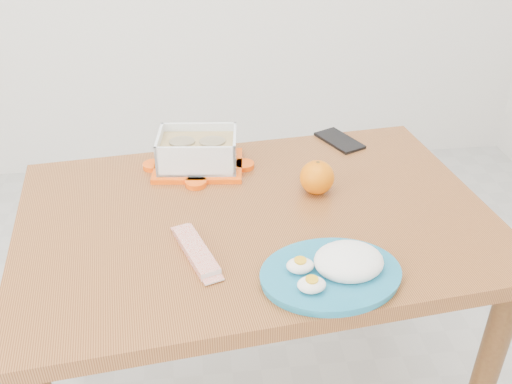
{
  "coord_description": "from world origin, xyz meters",
  "views": [
    {
      "loc": [
        0.02,
        -1.0,
        1.51
      ],
      "look_at": [
        0.16,
        0.12,
        0.81
      ],
      "focal_mm": 40.0,
      "sensor_mm": 36.0,
      "label": 1
    }
  ],
  "objects": [
    {
      "name": "dining_table",
      "position": [
        0.16,
        0.12,
        0.64
      ],
      "size": [
        1.19,
        0.86,
        0.75
      ],
      "rotation": [
        0.0,
        0.0,
        0.11
      ],
      "color": "#985B2B",
      "rests_on": "ground"
    },
    {
      "name": "candy_bar",
      "position": [
        0.01,
        -0.02,
        0.76
      ],
      "size": [
        0.1,
        0.19,
        0.02
      ],
      "primitive_type": "cube",
      "rotation": [
        0.0,
        0.0,
        1.9
      ],
      "color": "red",
      "rests_on": "dining_table"
    },
    {
      "name": "rice_plate",
      "position": [
        0.29,
        -0.13,
        0.78
      ],
      "size": [
        0.31,
        0.31,
        0.08
      ],
      "rotation": [
        0.0,
        0.0,
        0.1
      ],
      "color": "#1A6F92",
      "rests_on": "dining_table"
    },
    {
      "name": "orange_fruit",
      "position": [
        0.32,
        0.2,
        0.79
      ],
      "size": [
        0.09,
        0.09,
        0.09
      ],
      "primitive_type": "sphere",
      "color": "#E46504",
      "rests_on": "dining_table"
    },
    {
      "name": "food_container",
      "position": [
        0.03,
        0.36,
        0.8
      ],
      "size": [
        0.25,
        0.2,
        0.1
      ],
      "rotation": [
        0.0,
        0.0,
        -0.11
      ],
      "color": "#FF5107",
      "rests_on": "dining_table"
    },
    {
      "name": "smartphone",
      "position": [
        0.45,
        0.47,
        0.75
      ],
      "size": [
        0.13,
        0.17,
        0.01
      ],
      "primitive_type": "cube",
      "rotation": [
        0.0,
        0.0,
        0.44
      ],
      "color": "black",
      "rests_on": "dining_table"
    }
  ]
}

